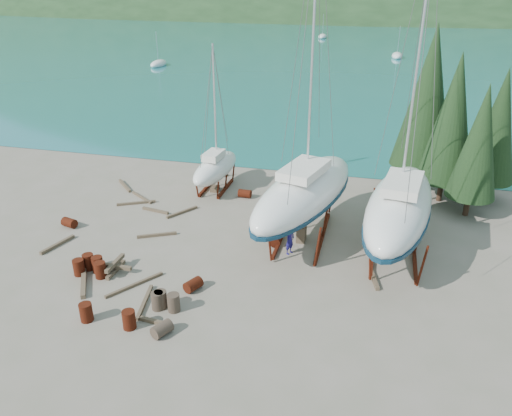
% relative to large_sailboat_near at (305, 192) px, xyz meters
% --- Properties ---
extents(ground, '(600.00, 600.00, 0.00)m').
position_rel_large_sailboat_near_xyz_m(ground, '(-4.22, -4.48, -2.90)').
color(ground, '#696453').
rests_on(ground, ground).
extents(bay_water, '(700.00, 700.00, 0.00)m').
position_rel_large_sailboat_near_xyz_m(bay_water, '(-4.22, 310.52, -2.90)').
color(bay_water, '#177672').
rests_on(bay_water, ground).
extents(far_hill, '(800.00, 360.00, 110.00)m').
position_rel_large_sailboat_near_xyz_m(far_hill, '(-4.22, 315.52, -2.90)').
color(far_hill, '#1D351A').
rests_on(far_hill, ground).
extents(far_house_left, '(6.60, 5.60, 5.60)m').
position_rel_large_sailboat_near_xyz_m(far_house_left, '(-64.22, 185.52, 0.02)').
color(far_house_left, beige).
rests_on(far_house_left, ground).
extents(far_house_center, '(6.60, 5.60, 5.60)m').
position_rel_large_sailboat_near_xyz_m(far_house_center, '(-24.22, 185.52, 0.02)').
color(far_house_center, beige).
rests_on(far_house_center, ground).
extents(far_house_right, '(6.60, 5.60, 5.60)m').
position_rel_large_sailboat_near_xyz_m(far_house_right, '(25.78, 185.52, 0.02)').
color(far_house_right, beige).
rests_on(far_house_right, ground).
extents(cypress_near_right, '(3.60, 3.60, 10.00)m').
position_rel_large_sailboat_near_xyz_m(cypress_near_right, '(8.28, 7.52, 2.89)').
color(cypress_near_right, black).
rests_on(cypress_near_right, ground).
extents(cypress_mid_right, '(3.06, 3.06, 8.50)m').
position_rel_large_sailboat_near_xyz_m(cypress_mid_right, '(9.78, 5.52, 2.02)').
color(cypress_mid_right, black).
rests_on(cypress_mid_right, ground).
extents(cypress_back_left, '(4.14, 4.14, 11.50)m').
position_rel_large_sailboat_near_xyz_m(cypress_back_left, '(6.78, 9.52, 3.76)').
color(cypress_back_left, black).
rests_on(cypress_back_left, ground).
extents(cypress_far_right, '(3.24, 3.24, 9.00)m').
position_rel_large_sailboat_near_xyz_m(cypress_far_right, '(11.28, 8.52, 2.31)').
color(cypress_far_right, black).
rests_on(cypress_far_right, ground).
extents(moored_boat_left, '(2.00, 5.00, 6.05)m').
position_rel_large_sailboat_near_xyz_m(moored_boat_left, '(-34.22, 55.52, -2.52)').
color(moored_boat_left, silver).
rests_on(moored_boat_left, ground).
extents(moored_boat_mid, '(2.00, 5.00, 6.05)m').
position_rel_large_sailboat_near_xyz_m(moored_boat_mid, '(5.78, 75.52, -2.52)').
color(moored_boat_mid, silver).
rests_on(moored_boat_mid, ground).
extents(moored_boat_far, '(2.00, 5.00, 6.05)m').
position_rel_large_sailboat_near_xyz_m(moored_boat_far, '(-12.22, 105.52, -2.52)').
color(moored_boat_far, silver).
rests_on(moored_boat_far, ground).
extents(large_sailboat_near, '(6.21, 11.91, 18.02)m').
position_rel_large_sailboat_near_xyz_m(large_sailboat_near, '(0.00, 0.00, 0.00)').
color(large_sailboat_near, silver).
rests_on(large_sailboat_near, ground).
extents(large_sailboat_far, '(4.79, 11.48, 17.61)m').
position_rel_large_sailboat_near_xyz_m(large_sailboat_far, '(5.24, -0.70, -0.03)').
color(large_sailboat_far, silver).
rests_on(large_sailboat_far, ground).
extents(small_sailboat_shore, '(2.52, 6.48, 10.14)m').
position_rel_large_sailboat_near_xyz_m(small_sailboat_shore, '(-7.30, 5.69, -1.22)').
color(small_sailboat_shore, silver).
rests_on(small_sailboat_shore, ground).
extents(worker, '(0.62, 0.72, 1.66)m').
position_rel_large_sailboat_near_xyz_m(worker, '(-0.40, -2.15, -2.07)').
color(worker, navy).
rests_on(worker, ground).
extents(drum_0, '(0.58, 0.58, 0.88)m').
position_rel_large_sailboat_near_xyz_m(drum_0, '(-9.36, -6.95, -2.46)').
color(drum_0, maroon).
rests_on(drum_0, ground).
extents(drum_1, '(0.91, 1.05, 0.58)m').
position_rel_large_sailboat_near_xyz_m(drum_1, '(-4.44, -10.39, -2.61)').
color(drum_1, '#2D2823').
rests_on(drum_1, ground).
extents(drum_2, '(1.00, 0.79, 0.58)m').
position_rel_large_sailboat_near_xyz_m(drum_2, '(-14.19, -2.28, -2.61)').
color(drum_2, maroon).
rests_on(drum_2, ground).
extents(drum_3, '(0.58, 0.58, 0.88)m').
position_rel_large_sailboat_near_xyz_m(drum_3, '(-8.13, -10.30, -2.46)').
color(drum_3, maroon).
rests_on(drum_3, ground).
extents(drum_4, '(0.90, 0.62, 0.58)m').
position_rel_large_sailboat_near_xyz_m(drum_4, '(-4.88, 4.75, -2.61)').
color(drum_4, maroon).
rests_on(drum_4, ground).
extents(drum_5, '(0.58, 0.58, 0.88)m').
position_rel_large_sailboat_near_xyz_m(drum_5, '(-5.29, -8.58, -2.46)').
color(drum_5, '#2D2823').
rests_on(drum_5, ground).
extents(drum_6, '(0.75, 0.98, 0.58)m').
position_rel_large_sailboat_near_xyz_m(drum_6, '(-1.39, -1.36, -2.61)').
color(drum_6, maroon).
rests_on(drum_6, ground).
extents(drum_8, '(0.58, 0.58, 0.88)m').
position_rel_large_sailboat_near_xyz_m(drum_8, '(-10.39, -6.38, -2.46)').
color(drum_8, maroon).
rests_on(drum_8, ground).
extents(drum_10, '(0.58, 0.58, 0.88)m').
position_rel_large_sailboat_near_xyz_m(drum_10, '(-6.02, -10.31, -2.46)').
color(drum_10, maroon).
rests_on(drum_10, ground).
extents(drum_11, '(0.79, 1.00, 0.58)m').
position_rel_large_sailboat_near_xyz_m(drum_11, '(-2.47, 1.69, -2.61)').
color(drum_11, '#2D2823').
rests_on(drum_11, ground).
extents(drum_12, '(0.90, 1.04, 0.58)m').
position_rel_large_sailboat_near_xyz_m(drum_12, '(-4.35, -6.85, -2.61)').
color(drum_12, maroon).
rests_on(drum_12, ground).
extents(drum_13, '(0.58, 0.58, 0.88)m').
position_rel_large_sailboat_near_xyz_m(drum_13, '(-10.57, -6.99, -2.46)').
color(drum_13, maroon).
rests_on(drum_13, ground).
extents(drum_14, '(0.58, 0.58, 0.88)m').
position_rel_large_sailboat_near_xyz_m(drum_14, '(-9.78, -6.49, -2.46)').
color(drum_14, maroon).
rests_on(drum_14, ground).
extents(drum_16, '(0.58, 0.58, 0.88)m').
position_rel_large_sailboat_near_xyz_m(drum_16, '(-5.39, -8.71, -2.46)').
color(drum_16, '#2D2823').
rests_on(drum_16, ground).
extents(drum_17, '(0.58, 0.58, 0.88)m').
position_rel_large_sailboat_near_xyz_m(drum_17, '(-4.61, -8.66, -2.46)').
color(drum_17, '#2D2823').
rests_on(drum_17, ground).
extents(timber_0, '(1.24, 2.68, 0.14)m').
position_rel_large_sailboat_near_xyz_m(timber_0, '(-9.19, 7.20, -2.83)').
color(timber_0, brown).
rests_on(timber_0, ground).
extents(timber_1, '(0.60, 1.74, 0.19)m').
position_rel_large_sailboat_near_xyz_m(timber_1, '(4.30, -3.89, -2.81)').
color(timber_1, brown).
rests_on(timber_1, ground).
extents(timber_2, '(1.88, 1.93, 0.19)m').
position_rel_large_sailboat_near_xyz_m(timber_2, '(-13.96, 4.44, -2.81)').
color(timber_2, brown).
rests_on(timber_2, ground).
extents(timber_3, '(1.91, 2.76, 0.15)m').
position_rel_large_sailboat_near_xyz_m(timber_3, '(-7.32, -7.27, -2.83)').
color(timber_3, brown).
rests_on(timber_3, ground).
extents(timber_4, '(1.98, 0.54, 0.17)m').
position_rel_large_sailboat_near_xyz_m(timber_4, '(-9.98, 1.04, -2.82)').
color(timber_4, brown).
rests_on(timber_4, ground).
extents(timber_5, '(0.68, 2.67, 0.16)m').
position_rel_large_sailboat_near_xyz_m(timber_5, '(-6.19, -8.49, -2.82)').
color(timber_5, brown).
rests_on(timber_5, ground).
extents(timber_6, '(1.06, 1.78, 0.19)m').
position_rel_large_sailboat_near_xyz_m(timber_6, '(-1.43, 7.26, -2.81)').
color(timber_6, brown).
rests_on(timber_6, ground).
extents(timber_7, '(1.60, 0.36, 0.17)m').
position_rel_large_sailboat_near_xyz_m(timber_7, '(-5.03, -9.76, -2.81)').
color(timber_7, brown).
rests_on(timber_7, ground).
extents(timber_9, '(1.70, 1.40, 0.15)m').
position_rel_large_sailboat_near_xyz_m(timber_9, '(-8.04, 8.98, -2.83)').
color(timber_9, brown).
rests_on(timber_9, ground).
extents(timber_10, '(1.44, 2.09, 0.16)m').
position_rel_large_sailboat_near_xyz_m(timber_10, '(-8.18, 1.24, -2.82)').
color(timber_10, brown).
rests_on(timber_10, ground).
extents(timber_12, '(2.15, 1.22, 0.17)m').
position_rel_large_sailboat_near_xyz_m(timber_12, '(-8.45, -2.11, -2.82)').
color(timber_12, brown).
rests_on(timber_12, ground).
extents(timber_14, '(0.79, 2.35, 0.18)m').
position_rel_large_sailboat_near_xyz_m(timber_14, '(-13.50, -4.60, -2.81)').
color(timber_14, brown).
rests_on(timber_14, ground).
extents(timber_15, '(2.16, 1.58, 0.15)m').
position_rel_large_sailboat_near_xyz_m(timber_15, '(-11.82, 2.82, -2.83)').
color(timber_15, brown).
rests_on(timber_15, ground).
extents(timber_16, '(1.64, 2.57, 0.23)m').
position_rel_large_sailboat_near_xyz_m(timber_16, '(-9.92, -7.69, -2.79)').
color(timber_16, brown).
rests_on(timber_16, ground).
extents(timber_17, '(2.38, 1.36, 0.16)m').
position_rel_large_sailboat_near_xyz_m(timber_17, '(-11.75, 1.85, -2.82)').
color(timber_17, brown).
rests_on(timber_17, ground).
extents(timber_pile_fore, '(1.80, 1.80, 0.60)m').
position_rel_large_sailboat_near_xyz_m(timber_pile_fore, '(-8.91, -6.26, -2.60)').
color(timber_pile_fore, brown).
rests_on(timber_pile_fore, ground).
extents(timber_pile_aft, '(1.80, 1.80, 0.60)m').
position_rel_large_sailboat_near_xyz_m(timber_pile_aft, '(-2.65, 3.05, -2.60)').
color(timber_pile_aft, brown).
rests_on(timber_pile_aft, ground).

